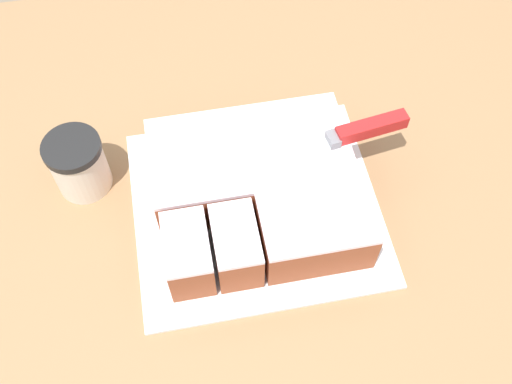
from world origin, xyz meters
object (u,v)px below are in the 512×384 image
coffee_cup (79,165)px  knife (347,135)px  cake (257,191)px  cake_board (256,207)px

coffee_cup → knife: bearing=-7.8°
knife → coffee_cup: bearing=-16.0°
cake → coffee_cup: size_ratio=2.99×
knife → coffee_cup: 0.41m
cake_board → cake: size_ratio=1.26×
cake_board → knife: size_ratio=1.13×
cake_board → cake: bearing=40.3°
cake_board → knife: 0.18m
cake_board → cake: (0.00, 0.00, 0.04)m
cake → coffee_cup: coffee_cup is taller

